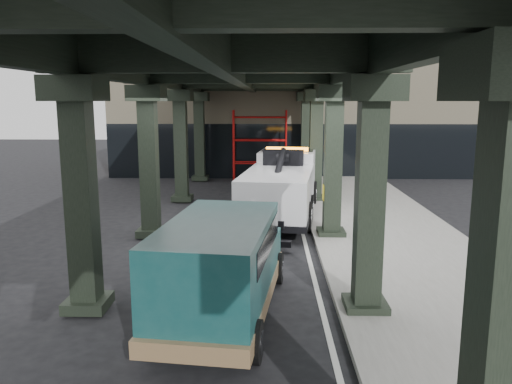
# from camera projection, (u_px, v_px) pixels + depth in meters

# --- Properties ---
(ground) EXTENTS (90.00, 90.00, 0.00)m
(ground) POSITION_uv_depth(u_px,v_px,m) (251.00, 256.00, 14.71)
(ground) COLOR black
(ground) RESTS_ON ground
(sidewalk) EXTENTS (5.00, 40.00, 0.15)m
(sidewalk) POSITION_uv_depth(u_px,v_px,m) (388.00, 236.00, 16.55)
(sidewalk) COLOR gray
(sidewalk) RESTS_ON ground
(lane_stripe) EXTENTS (0.12, 38.00, 0.01)m
(lane_stripe) POSITION_uv_depth(u_px,v_px,m) (304.00, 238.00, 16.64)
(lane_stripe) COLOR silver
(lane_stripe) RESTS_ON ground
(viaduct) EXTENTS (7.40, 32.00, 6.40)m
(viaduct) POSITION_uv_depth(u_px,v_px,m) (240.00, 70.00, 15.71)
(viaduct) COLOR black
(viaduct) RESTS_ON ground
(building) EXTENTS (22.00, 10.00, 8.00)m
(building) POSITION_uv_depth(u_px,v_px,m) (291.00, 109.00, 33.61)
(building) COLOR #C6B793
(building) RESTS_ON ground
(scaffolding) EXTENTS (3.08, 0.88, 4.00)m
(scaffolding) POSITION_uv_depth(u_px,v_px,m) (260.00, 143.00, 28.74)
(scaffolding) COLOR red
(scaffolding) RESTS_ON ground
(tow_truck) EXTENTS (3.31, 8.51, 2.72)m
(tow_truck) POSITION_uv_depth(u_px,v_px,m) (282.00, 183.00, 19.53)
(tow_truck) COLOR black
(tow_truck) RESTS_ON ground
(towed_van) EXTENTS (2.67, 5.54, 2.16)m
(towed_van) POSITION_uv_depth(u_px,v_px,m) (222.00, 265.00, 10.29)
(towed_van) COLOR #134546
(towed_van) RESTS_ON ground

